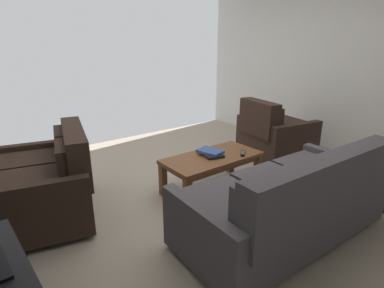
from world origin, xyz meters
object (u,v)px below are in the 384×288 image
Objects in this scene: end_table at (375,162)px; armchair_side at (274,135)px; sofa_main at (290,202)px; tv_remote at (243,153)px; coffee_mug at (372,145)px; book_stack at (211,153)px; loveseat_near at (47,181)px; coffee_table at (212,162)px.

end_table is 0.64× the size of armchair_side.
tv_remote is at bearing -114.04° from sofa_main.
sofa_main is 1.95× the size of armchair_side.
book_stack is (0.98, -1.26, -0.23)m from coffee_mug.
sofa_main reaches higher than end_table.
loveseat_near is at bearing -47.43° from sofa_main.
tv_remote is at bearing 146.38° from book_stack.
armchair_side reaches higher than coffee_table.
end_table is 0.19m from coffee_mug.
book_stack is (-1.61, 0.51, 0.08)m from loveseat_near.
coffee_mug is (0.05, -0.04, 0.18)m from end_table.
armchair_side reaches higher than sofa_main.
coffee_table is 1.60m from coffee_mug.
armchair_side is (-1.32, -0.19, 0.03)m from coffee_table.
end_table reaches higher than coffee_table.
end_table is at bearing 123.56° from tv_remote.
coffee_mug is 0.67× the size of tv_remote.
sofa_main is 1.68× the size of coffee_table.
end_table is at bearing 171.74° from sofa_main.
loveseat_near is at bearing -34.20° from coffee_mug.
armchair_side is at bearing -137.80° from sofa_main.
sofa_main is 12.44× the size of tv_remote.
armchair_side reaches higher than coffee_mug.
sofa_main reaches higher than tv_remote.
sofa_main is 18.48× the size of coffee_mug.
book_stack is (-0.11, -1.13, 0.08)m from sofa_main.
loveseat_near is at bearing -18.56° from coffee_table.
tv_remote is at bearing 151.55° from coffee_table.
book_stack is at bearing -95.56° from sofa_main.
sofa_main is 1.92m from armchair_side.
book_stack is at bearing -33.62° from tv_remote.
loveseat_near reaches higher than book_stack.
end_table is 1.31m from tv_remote.
sofa_main is at bearing -8.26° from end_table.
coffee_mug is (0.33, 1.41, 0.30)m from armchair_side.
coffee_mug is at bearing 173.43° from sofa_main.
sofa_main is 1.10m from coffee_table.
book_stack is 0.37m from tv_remote.
coffee_table is at bearing -28.45° from tv_remote.
end_table is at bearing 141.93° from coffee_mug.
coffee_table is 1.33m from armchair_side.
armchair_side is at bearing -171.72° from coffee_table.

